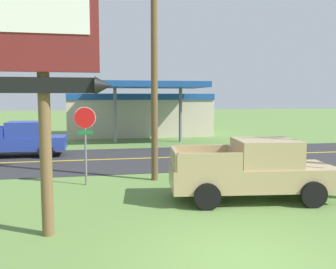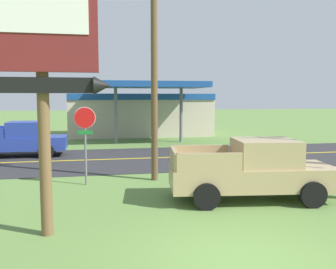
# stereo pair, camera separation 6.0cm
# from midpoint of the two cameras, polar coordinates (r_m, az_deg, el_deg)

# --- Properties ---
(ground_plane) EXTENTS (180.00, 180.00, 0.00)m
(ground_plane) POSITION_cam_midpoint_polar(r_m,az_deg,el_deg) (7.99, 11.76, -18.82)
(ground_plane) COLOR #5B7F3D
(road_asphalt) EXTENTS (140.00, 8.00, 0.02)m
(road_asphalt) POSITION_cam_midpoint_polar(r_m,az_deg,el_deg) (20.15, -2.89, -3.67)
(road_asphalt) COLOR #2B2B2D
(road_asphalt) RESTS_ON ground
(road_centre_line) EXTENTS (126.00, 0.20, 0.01)m
(road_centre_line) POSITION_cam_midpoint_polar(r_m,az_deg,el_deg) (20.15, -2.89, -3.63)
(road_centre_line) COLOR gold
(road_centre_line) RESTS_ON road_asphalt
(motel_sign) EXTENTS (2.85, 0.54, 6.67)m
(motel_sign) POSITION_cam_midpoint_polar(r_m,az_deg,el_deg) (9.06, -18.76, 12.86)
(motel_sign) COLOR brown
(motel_sign) RESTS_ON ground
(stop_sign) EXTENTS (0.80, 0.08, 2.95)m
(stop_sign) POSITION_cam_midpoint_polar(r_m,az_deg,el_deg) (14.16, -12.78, 0.42)
(stop_sign) COLOR slate
(stop_sign) RESTS_ON ground
(utility_pole) EXTENTS (1.74, 0.26, 9.62)m
(utility_pole) POSITION_cam_midpoint_polar(r_m,az_deg,el_deg) (14.72, -2.27, 12.73)
(utility_pole) COLOR brown
(utility_pole) RESTS_ON ground
(gas_station) EXTENTS (12.00, 11.50, 4.40)m
(gas_station) POSITION_cam_midpoint_polar(r_m,az_deg,el_deg) (32.55, -4.53, 3.34)
(gas_station) COLOR beige
(gas_station) RESTS_ON ground
(pickup_tan_parked_on_lawn) EXTENTS (5.41, 2.73, 1.96)m
(pickup_tan_parked_on_lawn) POSITION_cam_midpoint_polar(r_m,az_deg,el_deg) (12.29, 12.88, -5.39)
(pickup_tan_parked_on_lawn) COLOR tan
(pickup_tan_parked_on_lawn) RESTS_ON ground
(pickup_blue_on_road) EXTENTS (5.20, 2.24, 1.96)m
(pickup_blue_on_road) POSITION_cam_midpoint_polar(r_m,az_deg,el_deg) (22.19, -22.08, -0.73)
(pickup_blue_on_road) COLOR #233893
(pickup_blue_on_road) RESTS_ON ground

